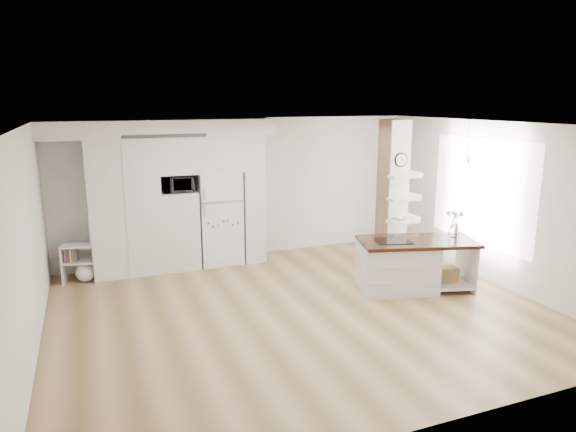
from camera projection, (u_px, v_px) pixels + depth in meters
name	position (u px, v px, depth m)	size (l,w,h in m)	color
floor	(300.00, 310.00, 7.57)	(7.00, 6.00, 0.01)	tan
room	(301.00, 186.00, 7.16)	(7.04, 6.04, 2.72)	white
cabinet_wall	(167.00, 187.00, 9.14)	(4.00, 0.71, 2.70)	silver
refrigerator	(219.00, 217.00, 9.62)	(0.78, 0.69, 1.75)	white
column	(398.00, 196.00, 9.15)	(0.69, 0.90, 2.70)	silver
window	(481.00, 192.00, 8.75)	(2.40, 2.40, 0.00)	white
pendant_light	(399.00, 161.00, 7.84)	(0.12, 0.12, 0.10)	white
kitchen_island	(404.00, 264.00, 8.32)	(2.01, 1.33, 1.40)	silver
bookshelf	(82.00, 265.00, 8.70)	(0.61, 0.43, 0.66)	silver
floor_plant_a	(373.00, 252.00, 9.59)	(0.28, 0.23, 0.51)	#2F6D2B
floor_plant_b	(415.00, 249.00, 9.88)	(0.25, 0.25, 0.46)	#2F6D2B
microwave	(178.00, 184.00, 9.15)	(0.54, 0.37, 0.30)	#2D2D2D
shelf_plant	(405.00, 184.00, 9.35)	(0.27, 0.23, 0.30)	#2F6D2B
decor_bowl	(401.00, 218.00, 8.99)	(0.22, 0.22, 0.05)	white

